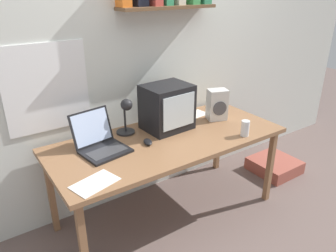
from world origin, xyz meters
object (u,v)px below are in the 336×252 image
object	(u,v)px
desk_lamp	(126,114)
computer_mouse	(148,142)
loose_paper_near_laptop	(195,114)
corner_desk	(168,144)
juice_glass	(245,129)
laptop	(99,141)
floor_cushion	(274,165)
space_heater	(217,105)
open_notebook	(95,183)
crt_monitor	(167,107)

from	to	relation	value
desk_lamp	computer_mouse	size ratio (longest dim) A/B	2.56
computer_mouse	loose_paper_near_laptop	bearing A→B (deg)	21.50
corner_desk	desk_lamp	distance (m)	0.40
juice_glass	laptop	bearing A→B (deg)	157.51
desk_lamp	floor_cushion	size ratio (longest dim) A/B	0.70
corner_desk	space_heater	world-z (taller)	space_heater
computer_mouse	loose_paper_near_laptop	world-z (taller)	computer_mouse
open_notebook	laptop	bearing A→B (deg)	62.57
open_notebook	loose_paper_near_laptop	bearing A→B (deg)	24.10
corner_desk	computer_mouse	distance (m)	0.19
corner_desk	laptop	distance (m)	0.54
floor_cushion	loose_paper_near_laptop	bearing A→B (deg)	159.05
corner_desk	loose_paper_near_laptop	distance (m)	0.54
laptop	loose_paper_near_laptop	bearing A→B (deg)	-0.95
corner_desk	crt_monitor	size ratio (longest dim) A/B	4.76
space_heater	loose_paper_near_laptop	bearing A→B (deg)	135.41
desk_lamp	floor_cushion	bearing A→B (deg)	-3.84
loose_paper_near_laptop	juice_glass	bearing A→B (deg)	-85.50
laptop	space_heater	world-z (taller)	space_heater
loose_paper_near_laptop	floor_cushion	world-z (taller)	loose_paper_near_laptop
space_heater	loose_paper_near_laptop	size ratio (longest dim) A/B	1.13
juice_glass	computer_mouse	distance (m)	0.76
desk_lamp	open_notebook	world-z (taller)	desk_lamp
corner_desk	crt_monitor	bearing A→B (deg)	57.88
open_notebook	space_heater	bearing A→B (deg)	15.12
floor_cushion	juice_glass	bearing A→B (deg)	-162.68
crt_monitor	juice_glass	distance (m)	0.64
space_heater	floor_cushion	xyz separation A→B (m)	(0.74, -0.13, -0.79)
laptop	space_heater	bearing A→B (deg)	-11.49
computer_mouse	desk_lamp	bearing A→B (deg)	102.17
laptop	floor_cushion	distance (m)	1.96
laptop	open_notebook	world-z (taller)	laptop
corner_desk	open_notebook	bearing A→B (deg)	-159.28
loose_paper_near_laptop	computer_mouse	bearing A→B (deg)	-158.50
corner_desk	computer_mouse	size ratio (longest dim) A/B	15.55
space_heater	floor_cushion	world-z (taller)	space_heater
crt_monitor	computer_mouse	world-z (taller)	crt_monitor
space_heater	computer_mouse	distance (m)	0.76
laptop	juice_glass	size ratio (longest dim) A/B	3.04
crt_monitor	desk_lamp	distance (m)	0.34
juice_glass	loose_paper_near_laptop	world-z (taller)	juice_glass
crt_monitor	juice_glass	world-z (taller)	crt_monitor
desk_lamp	floor_cushion	xyz separation A→B (m)	(1.54, -0.29, -0.83)
space_heater	computer_mouse	size ratio (longest dim) A/B	2.28
corner_desk	floor_cushion	size ratio (longest dim) A/B	4.22
corner_desk	juice_glass	distance (m)	0.61
space_heater	loose_paper_near_laptop	distance (m)	0.24
space_heater	open_notebook	xyz separation A→B (m)	(-1.28, -0.34, -0.13)
computer_mouse	floor_cushion	world-z (taller)	computer_mouse
loose_paper_near_laptop	desk_lamp	bearing A→B (deg)	-177.64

